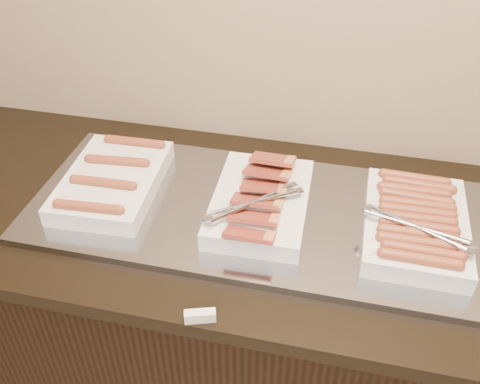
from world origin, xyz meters
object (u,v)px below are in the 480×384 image
Objects in this scene: counter at (256,324)px; dish_center at (260,201)px; warming_tray at (260,213)px; dish_right at (416,223)px; dish_left at (113,180)px.

dish_center is (0.00, -0.00, 0.50)m from counter.
warming_tray is 0.04m from dish_center.
dish_right is (0.39, -0.00, 0.50)m from counter.
dish_left is (-0.41, 0.00, 0.04)m from warming_tray.
dish_left is at bearing 180.00° from counter.
counter is 0.63m from dish_right.
dish_center reaches higher than warming_tray.
dish_left reaches higher than counter.
warming_tray is 0.39m from dish_right.
dish_left is (-0.40, 0.00, 0.50)m from counter.
dish_left is at bearing 177.64° from dish_center.
dish_center reaches higher than counter.
warming_tray is at bearing 179.81° from dish_right.
counter is at bearing 126.09° from dish_center.
dish_center is 0.38m from dish_right.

